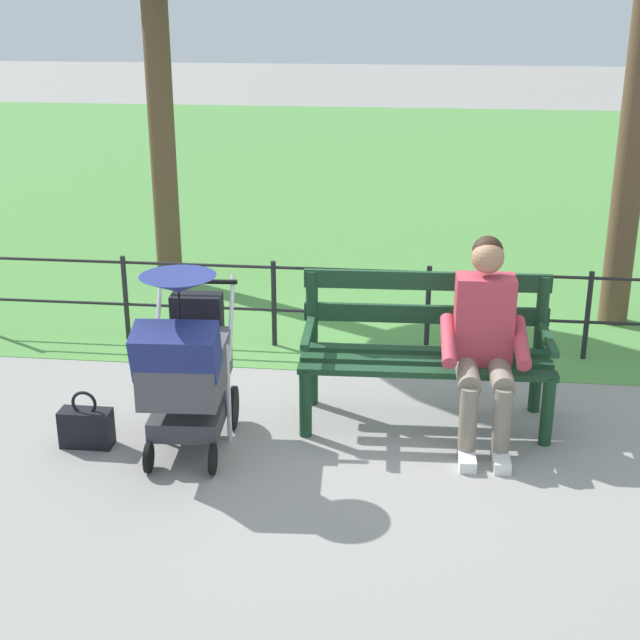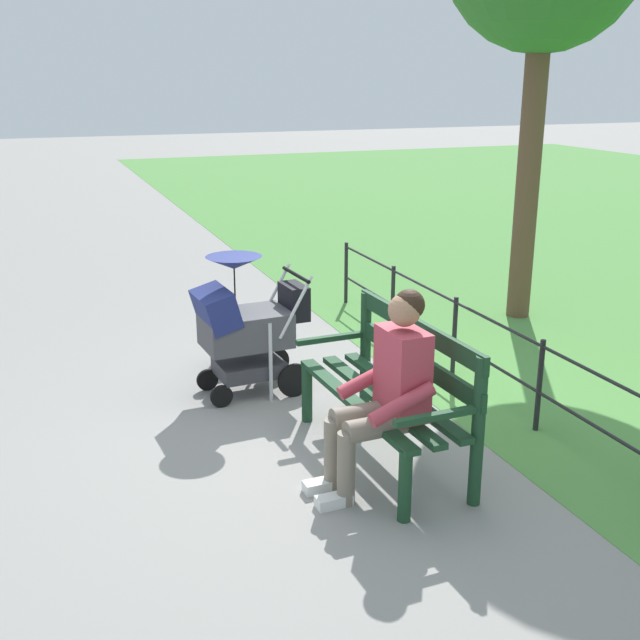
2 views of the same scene
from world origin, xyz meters
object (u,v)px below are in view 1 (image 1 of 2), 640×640
at_px(stroller, 185,361).
at_px(handbag, 86,427).
at_px(person_on_bench, 485,337).
at_px(park_bench, 426,344).

height_order(stroller, handbag, stroller).
height_order(person_on_bench, handbag, person_on_bench).
height_order(park_bench, person_on_bench, person_on_bench).
xyz_separation_m(park_bench, person_on_bench, (-0.35, 0.22, 0.15)).
relative_size(park_bench, person_on_bench, 1.27).
bearing_deg(stroller, park_bench, -156.43).
height_order(park_bench, stroller, stroller).
relative_size(person_on_bench, stroller, 1.11).
xyz_separation_m(person_on_bench, stroller, (1.78, 0.40, -0.08)).
relative_size(park_bench, stroller, 1.41).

